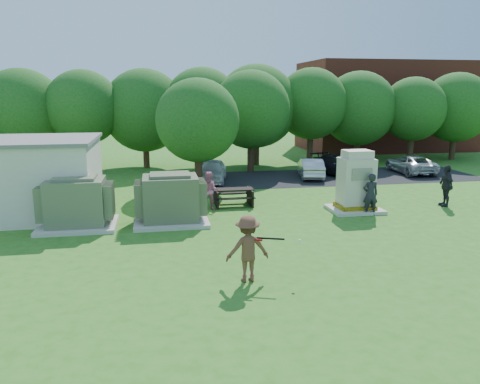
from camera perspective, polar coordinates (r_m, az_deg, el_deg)
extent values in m
plane|color=#2D6619|center=(15.68, 2.63, -7.68)|extent=(120.00, 120.00, 0.00)
cube|color=maroon|center=(46.57, 17.25, 9.96)|extent=(15.00, 8.00, 8.00)
cube|color=#232326|center=(30.20, 9.90, 1.81)|extent=(20.00, 6.00, 0.01)
cube|color=beige|center=(19.84, -19.12, -3.87)|extent=(3.00, 2.40, 0.15)
cube|color=#5E694B|center=(19.60, -19.32, -1.12)|extent=(2.20, 1.80, 1.80)
cube|color=#5E694B|center=(19.42, -19.52, 1.64)|extent=(1.60, 1.30, 0.12)
cube|color=#5E694B|center=(19.84, -22.95, -1.18)|extent=(0.32, 1.50, 1.35)
cube|color=#5E694B|center=(19.43, -15.63, -0.92)|extent=(0.32, 1.50, 1.35)
cube|color=beige|center=(19.59, -8.36, -3.51)|extent=(3.00, 2.40, 0.15)
cube|color=#555D41|center=(19.35, -8.45, -0.73)|extent=(2.20, 1.80, 1.80)
cube|color=#555D41|center=(19.17, -8.54, 2.07)|extent=(1.60, 1.30, 0.12)
cube|color=#555D41|center=(19.36, -12.21, -0.80)|extent=(0.32, 1.50, 1.35)
cube|color=#555D41|center=(19.43, -4.71, -0.51)|extent=(0.32, 1.50, 1.35)
cube|color=beige|center=(21.91, 13.78, -2.06)|extent=(2.28, 1.86, 0.16)
cube|color=yellow|center=(21.87, 13.81, -1.62)|extent=(1.61, 1.29, 0.19)
cube|color=beige|center=(21.63, 13.96, 1.28)|extent=(1.45, 1.14, 2.07)
cube|color=beige|center=(21.45, 14.12, 4.48)|extent=(1.19, 0.93, 0.36)
cube|color=gray|center=(21.02, 14.68, 2.09)|extent=(0.93, 0.04, 0.52)
cube|color=black|center=(22.17, -0.84, 0.33)|extent=(1.90, 0.74, 0.06)
cube|color=black|center=(22.79, -1.08, -0.16)|extent=(1.90, 0.26, 0.05)
cube|color=black|center=(21.68, -0.59, -0.80)|extent=(1.90, 0.26, 0.05)
cube|color=black|center=(22.13, -2.94, -0.74)|extent=(0.08, 1.42, 0.78)
cube|color=black|center=(22.40, 1.24, -0.57)|extent=(0.08, 1.42, 0.78)
imported|color=brown|center=(13.33, 0.94, -6.92)|extent=(1.27, 0.76, 1.92)
imported|color=black|center=(21.12, 15.61, -0.31)|extent=(0.72, 0.51, 1.86)
imported|color=#C7698B|center=(21.28, -3.68, 0.11)|extent=(0.92, 0.75, 1.78)
imported|color=#25252A|center=(24.05, 23.81, 0.71)|extent=(0.64, 1.21, 1.97)
imported|color=silver|center=(28.16, -3.43, 2.60)|extent=(2.37, 4.17, 1.34)
imported|color=#B7B8BC|center=(29.81, 8.60, 2.93)|extent=(2.04, 3.98, 1.25)
imported|color=black|center=(30.81, 12.08, 3.15)|extent=(3.10, 4.85, 1.31)
imported|color=#BDBCC2|center=(33.16, 20.06, 3.21)|extent=(2.16, 4.41, 1.20)
cylinder|color=black|center=(13.27, 3.62, -5.68)|extent=(0.82, 0.33, 0.06)
cylinder|color=maroon|center=(13.12, 2.26, -5.87)|extent=(0.23, 0.13, 0.06)
sphere|color=white|center=(13.54, 7.29, -5.93)|extent=(0.09, 0.09, 0.09)
cylinder|color=#47301E|center=(35.11, -24.57, 4.29)|extent=(0.44, 0.44, 2.40)
sphere|color=#235B1C|center=(34.89, -24.99, 8.98)|extent=(5.60, 5.60, 5.60)
cylinder|color=#47301E|center=(33.73, -18.23, 4.85)|extent=(0.44, 0.44, 2.80)
sphere|color=#235B1C|center=(33.52, -18.56, 9.77)|extent=(5.00, 5.00, 5.00)
cylinder|color=#47301E|center=(34.23, -11.37, 4.89)|extent=(0.44, 0.44, 2.30)
sphere|color=#235B1C|center=(34.00, -11.57, 9.73)|extent=(5.80, 5.80, 5.80)
cylinder|color=#47301E|center=(33.48, -4.52, 5.28)|extent=(0.44, 0.44, 2.70)
sphere|color=#235B1C|center=(33.26, -4.60, 10.36)|extent=(5.40, 5.40, 5.40)
cylinder|color=#47301E|center=(34.70, 2.00, 5.38)|extent=(0.44, 0.44, 2.50)
sphere|color=#235B1C|center=(34.48, 2.03, 10.42)|extent=(6.00, 6.00, 6.00)
cylinder|color=#47301E|center=(35.36, 8.52, 5.71)|extent=(0.44, 0.44, 2.90)
sphere|color=#235B1C|center=(35.16, 8.67, 10.59)|extent=(5.20, 5.20, 5.20)
cylinder|color=#47301E|center=(37.41, 14.05, 5.44)|extent=(0.44, 0.44, 2.40)
sphere|color=#235B1C|center=(37.20, 14.28, 9.85)|extent=(5.60, 5.60, 5.60)
cylinder|color=#47301E|center=(38.43, 20.08, 5.39)|extent=(0.44, 0.44, 2.60)
sphere|color=#235B1C|center=(38.25, 20.38, 9.46)|extent=(4.80, 4.80, 4.80)
cylinder|color=#47301E|center=(41.09, 24.50, 5.35)|extent=(0.44, 0.44, 2.50)
sphere|color=#235B1C|center=(40.90, 24.85, 9.34)|extent=(5.40, 5.40, 5.40)
cylinder|color=#47301E|center=(26.30, -5.08, 3.07)|extent=(0.44, 0.44, 2.40)
sphere|color=#235B1C|center=(26.02, -5.18, 8.69)|extent=(4.60, 4.60, 4.60)
cylinder|color=#47301E|center=(31.77, 1.30, 4.85)|extent=(0.44, 0.44, 2.60)
sphere|color=#235B1C|center=(31.54, 1.33, 10.02)|extent=(5.20, 5.20, 5.20)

